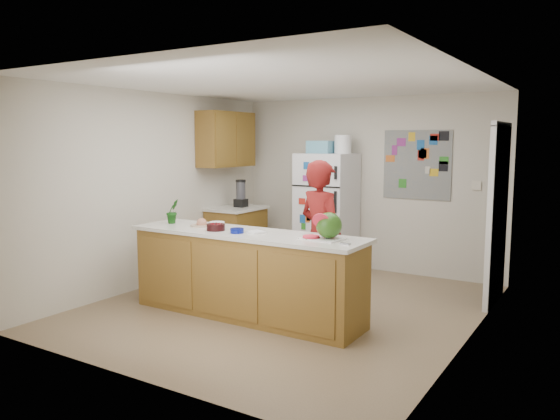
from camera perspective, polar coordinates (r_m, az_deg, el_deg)
The scene contains 26 objects.
floor at distance 6.30m, azimuth 0.65°, elevation -10.17°, with size 4.00×4.50×0.02m, color brown.
wall_back at distance 8.06m, azimuth 9.02°, elevation 2.68°, with size 4.00×0.02×2.50m, color beige.
wall_left at distance 7.29m, azimuth -12.99°, elevation 2.11°, with size 0.02×4.50×2.50m, color beige.
wall_right at distance 5.30m, azimuth 19.60°, elevation 0.04°, with size 0.02×4.50×2.50m, color beige.
ceiling at distance 6.05m, azimuth 0.69°, elevation 13.25°, with size 4.00×4.50×0.02m, color white.
doorway at distance 6.75m, azimuth 21.94°, elevation -0.58°, with size 0.03×0.85×2.04m, color black.
peninsula_base at distance 5.89m, azimuth -3.56°, elevation -6.90°, with size 2.60×0.62×0.88m, color brown.
peninsula_top at distance 5.79m, azimuth -3.60°, elevation -2.48°, with size 2.68×0.70×0.04m, color silver.
side_counter_base at distance 8.21m, azimuth -4.58°, elevation -2.95°, with size 0.60×0.80×0.86m, color brown.
side_counter_top at distance 8.14m, azimuth -4.61°, elevation 0.17°, with size 0.64×0.84×0.04m, color silver.
upper_cabinets at distance 8.12m, azimuth -5.64°, elevation 7.35°, with size 0.35×1.00×0.80m, color brown.
refrigerator at distance 7.95m, azimuth 4.90°, elevation -0.22°, with size 0.75×0.70×1.70m, color silver.
fridge_top_bin at distance 7.93m, azimuth 4.33°, elevation 6.58°, with size 0.35×0.28×0.18m, color #5999B2.
photo_collage at distance 7.76m, azimuth 14.12°, elevation 4.60°, with size 0.95×0.01×0.95m, color slate.
person at distance 5.95m, azimuth 4.31°, elevation -2.84°, with size 0.61×0.40×1.67m, color maroon.
blender_appliance at distance 8.13m, azimuth -4.12°, elevation 1.65°, with size 0.14×0.14×0.38m, color black.
cutting_board at distance 5.36m, azimuth 4.45°, elevation -2.99°, with size 0.39×0.29×0.01m, color white.
watermelon at distance 5.33m, azimuth 5.13°, elevation -1.61°, with size 0.25×0.25×0.25m, color #1F5311.
watermelon_slice at distance 5.36m, azimuth 3.27°, elevation -2.80°, with size 0.17×0.17×0.02m, color #B82A44.
cherry_bowl at distance 5.90m, azimuth -6.73°, elevation -1.80°, with size 0.20×0.20×0.07m, color black.
white_bowl at distance 6.13m, azimuth -6.60°, elevation -1.51°, with size 0.17×0.17×0.06m, color silver.
cobalt_bowl at distance 5.71m, azimuth -4.52°, elevation -2.17°, with size 0.14×0.14×0.05m, color #060F69.
plate at distance 6.23m, azimuth -8.18°, elevation -1.60°, with size 0.25×0.25×0.02m, color beige.
paper_towel at distance 5.71m, azimuth -2.51°, elevation -2.31°, with size 0.17×0.15×0.02m, color white.
keys at distance 5.11m, azimuth 6.82°, elevation -3.53°, with size 0.10×0.04×0.01m, color slate.
potted_plant at distance 6.48m, azimuth -11.15°, elevation -0.13°, with size 0.16×0.12×0.28m, color #134014.
Camera 1 is at (3.11, -5.15, 1.87)m, focal length 35.00 mm.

